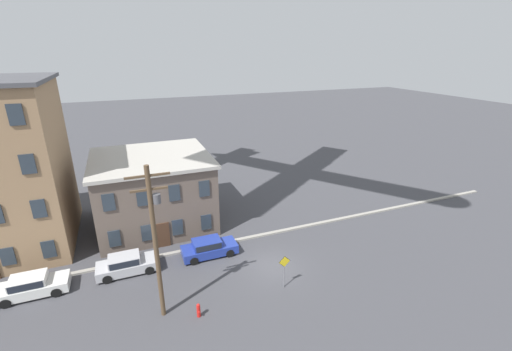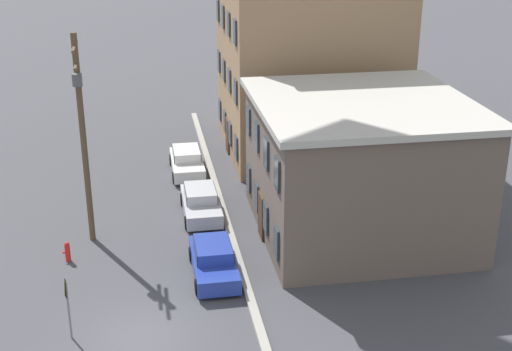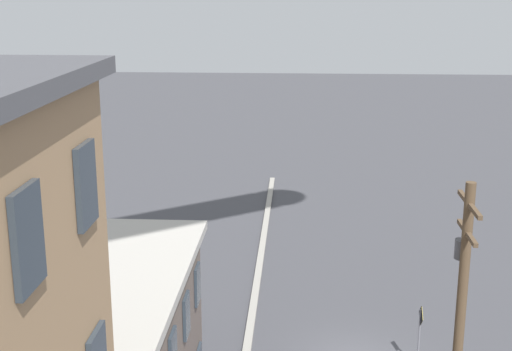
% 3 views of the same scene
% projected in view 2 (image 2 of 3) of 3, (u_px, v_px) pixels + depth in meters
% --- Properties ---
extents(ground_plane, '(200.00, 200.00, 0.00)m').
position_uv_depth(ground_plane, '(140.00, 336.00, 26.85)').
color(ground_plane, '#424247').
extents(kerb_strip, '(56.00, 0.36, 0.16)m').
position_uv_depth(kerb_strip, '(258.00, 323.00, 27.52)').
color(kerb_strip, '#9E998E').
rests_on(kerb_strip, ground_plane).
extents(apartment_corner, '(10.90, 10.64, 13.72)m').
position_uv_depth(apartment_corner, '(308.00, 43.00, 43.94)').
color(apartment_corner, '#9E7A56').
rests_on(apartment_corner, ground_plane).
extents(apartment_midblock, '(10.41, 9.99, 6.62)m').
position_uv_depth(apartment_midblock, '(360.00, 167.00, 34.07)').
color(apartment_midblock, '#66564C').
rests_on(apartment_midblock, ground_plane).
extents(car_white, '(4.40, 1.92, 1.43)m').
position_uv_depth(car_white, '(187.00, 160.00, 42.15)').
color(car_white, silver).
rests_on(car_white, ground_plane).
extents(car_silver, '(4.40, 1.92, 1.43)m').
position_uv_depth(car_silver, '(201.00, 201.00, 36.63)').
color(car_silver, '#B7B7BC').
rests_on(car_silver, ground_plane).
extents(car_blue, '(4.40, 1.92, 1.43)m').
position_uv_depth(car_blue, '(213.00, 259.00, 30.93)').
color(car_blue, '#233899').
rests_on(car_blue, ground_plane).
extents(caution_sign, '(0.86, 0.08, 2.56)m').
position_uv_depth(caution_sign, '(67.00, 299.00, 26.11)').
color(caution_sign, slate).
rests_on(caution_sign, ground_plane).
extents(utility_pole, '(2.40, 0.44, 9.94)m').
position_uv_depth(utility_pole, '(82.00, 129.00, 32.18)').
color(utility_pole, brown).
rests_on(utility_pole, ground_plane).
extents(fire_hydrant, '(0.24, 0.34, 0.96)m').
position_uv_depth(fire_hydrant, '(68.00, 252.00, 32.10)').
color(fire_hydrant, red).
rests_on(fire_hydrant, ground_plane).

